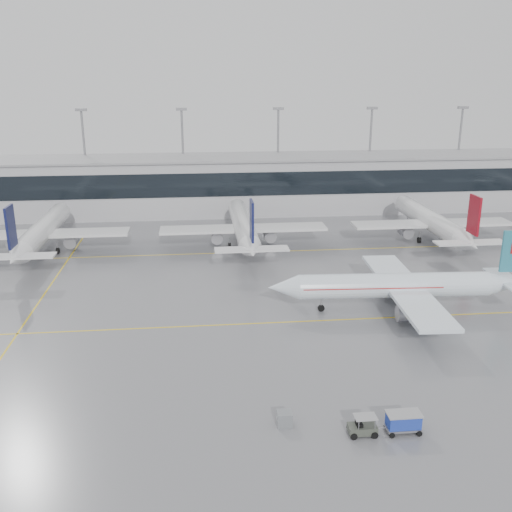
{
  "coord_description": "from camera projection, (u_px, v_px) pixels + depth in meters",
  "views": [
    {
      "loc": [
        -8.02,
        -64.78,
        29.47
      ],
      "look_at": [
        0.0,
        12.0,
        5.0
      ],
      "focal_mm": 40.0,
      "sensor_mm": 36.0,
      "label": 1
    }
  ],
  "objects": [
    {
      "name": "parked_jet_d",
      "position": [
        432.0,
        222.0,
        105.4
      ],
      "size": [
        29.64,
        36.96,
        11.72
      ],
      "rotation": [
        0.0,
        0.0,
        1.57
      ],
      "color": "silver",
      "rests_on": "ground"
    },
    {
      "name": "air_canada_jet",
      "position": [
        403.0,
        286.0,
        74.16
      ],
      "size": [
        34.52,
        27.08,
        10.62
      ],
      "rotation": [
        0.0,
        0.0,
        3.09
      ],
      "color": "white",
      "rests_on": "ground"
    },
    {
      "name": "terminal_glass",
      "position": [
        235.0,
        185.0,
        120.47
      ],
      "size": [
        180.0,
        0.2,
        5.0
      ],
      "primitive_type": "cube",
      "color": "black",
      "rests_on": "ground"
    },
    {
      "name": "taxi_line_main",
      "position": [
        266.0,
        323.0,
        71.11
      ],
      "size": [
        120.0,
        0.25,
        0.01
      ],
      "primitive_type": "cube",
      "color": "yellow",
      "rests_on": "ground"
    },
    {
      "name": "terminal",
      "position": [
        233.0,
        185.0,
        128.08
      ],
      "size": [
        180.0,
        15.0,
        12.0
      ],
      "primitive_type": "cube",
      "color": "#AAAAAE",
      "rests_on": "ground"
    },
    {
      "name": "gse_unit",
      "position": [
        284.0,
        419.0,
        50.12
      ],
      "size": [
        1.33,
        1.24,
        1.32
      ],
      "primitive_type": "cube",
      "rotation": [
        0.0,
        0.0,
        -0.01
      ],
      "color": "slate",
      "rests_on": "ground"
    },
    {
      "name": "taxi_line_north",
      "position": [
        245.0,
        252.0,
        99.56
      ],
      "size": [
        120.0,
        0.25,
        0.01
      ],
      "primitive_type": "cube",
      "color": "yellow",
      "rests_on": "ground"
    },
    {
      "name": "baggage_cart",
      "position": [
        403.0,
        421.0,
        49.06
      ],
      "size": [
        3.01,
        1.68,
        1.85
      ],
      "rotation": [
        0.0,
        0.0,
        0.0
      ],
      "color": "gray",
      "rests_on": "ground"
    },
    {
      "name": "parked_jet_c",
      "position": [
        243.0,
        226.0,
        101.93
      ],
      "size": [
        29.64,
        36.96,
        11.72
      ],
      "rotation": [
        0.0,
        0.0,
        1.57
      ],
      "color": "silver",
      "rests_on": "ground"
    },
    {
      "name": "ground",
      "position": [
        266.0,
        323.0,
        71.11
      ],
      "size": [
        320.0,
        320.0,
        0.0
      ],
      "primitive_type": "plane",
      "color": "slate",
      "rests_on": "ground"
    },
    {
      "name": "parked_jet_b",
      "position": [
        42.0,
        232.0,
        98.46
      ],
      "size": [
        29.64,
        36.96,
        11.72
      ],
      "rotation": [
        0.0,
        0.0,
        1.57
      ],
      "color": "silver",
      "rests_on": "ground"
    },
    {
      "name": "baggage_tug",
      "position": [
        362.0,
        428.0,
        48.84
      ],
      "size": [
        3.64,
        1.52,
        1.77
      ],
      "rotation": [
        0.0,
        0.0,
        0.0
      ],
      "color": "#3D4239",
      "rests_on": "ground"
    },
    {
      "name": "terminal_roof",
      "position": [
        233.0,
        157.0,
        126.21
      ],
      "size": [
        182.0,
        16.0,
        0.4
      ],
      "primitive_type": "cube",
      "color": "gray",
      "rests_on": "ground"
    },
    {
      "name": "light_masts",
      "position": [
        231.0,
        149.0,
        131.55
      ],
      "size": [
        156.4,
        1.0,
        22.6
      ],
      "color": "gray",
      "rests_on": "ground"
    },
    {
      "name": "taxi_line_cross",
      "position": [
        48.0,
        289.0,
        82.36
      ],
      "size": [
        0.25,
        60.0,
        0.01
      ],
      "primitive_type": "cube",
      "color": "yellow",
      "rests_on": "ground"
    }
  ]
}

